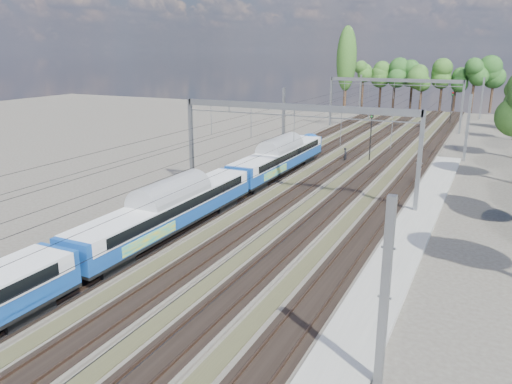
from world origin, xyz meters
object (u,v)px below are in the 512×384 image
at_px(emu_train, 167,205).
at_px(signal_near, 371,130).
at_px(signal_far, 452,104).
at_px(worker, 345,155).

xyz_separation_m(emu_train, signal_near, (7.20, 34.26, 1.38)).
bearing_deg(signal_far, emu_train, -85.33).
bearing_deg(signal_near, signal_far, 60.37).
xyz_separation_m(emu_train, worker, (4.66, 31.93, -1.65)).
xyz_separation_m(worker, signal_near, (2.55, 2.33, 3.03)).
distance_m(worker, signal_near, 4.60).
relative_size(emu_train, signal_far, 10.37).
relative_size(worker, signal_near, 0.30).
bearing_deg(signal_near, emu_train, -122.71).
height_order(emu_train, signal_far, signal_far).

